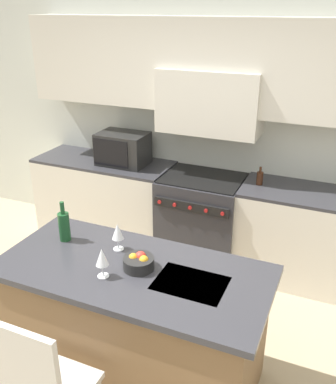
# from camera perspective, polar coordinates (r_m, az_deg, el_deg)

# --- Properties ---
(back_cabinetry) EXTENTS (10.00, 0.46, 2.70)m
(back_cabinetry) POSITION_cam_1_polar(r_m,az_deg,el_deg) (4.30, 6.21, 11.72)
(back_cabinetry) COLOR silver
(back_cabinetry) RESTS_ON ground_plane
(back_counter) EXTENTS (3.86, 0.62, 0.93)m
(back_counter) POSITION_cam_1_polar(r_m,az_deg,el_deg) (4.47, 4.60, -3.40)
(back_counter) COLOR silver
(back_counter) RESTS_ON ground_plane
(range_stove) EXTENTS (0.81, 0.70, 0.92)m
(range_stove) POSITION_cam_1_polar(r_m,az_deg,el_deg) (4.45, 4.51, -3.55)
(range_stove) COLOR #2D2D33
(range_stove) RESTS_ON ground_plane
(microwave) EXTENTS (0.52, 0.37, 0.34)m
(microwave) POSITION_cam_1_polar(r_m,az_deg,el_deg) (4.57, -6.04, 5.76)
(microwave) COLOR black
(microwave) RESTS_ON back_counter
(kitchen_island) EXTENTS (1.81, 0.85, 0.92)m
(kitchen_island) POSITION_cam_1_polar(r_m,az_deg,el_deg) (3.12, -4.50, -17.07)
(kitchen_island) COLOR brown
(kitchen_island) RESTS_ON ground_plane
(wine_bottle) EXTENTS (0.08, 0.08, 0.30)m
(wine_bottle) POSITION_cam_1_polar(r_m,az_deg,el_deg) (3.17, -13.68, -4.39)
(wine_bottle) COLOR #194723
(wine_bottle) RESTS_ON kitchen_island
(wine_glass_near) EXTENTS (0.08, 0.08, 0.20)m
(wine_glass_near) POSITION_cam_1_polar(r_m,az_deg,el_deg) (2.71, -8.79, -8.68)
(wine_glass_near) COLOR white
(wine_glass_near) RESTS_ON kitchen_island
(wine_glass_far) EXTENTS (0.08, 0.08, 0.20)m
(wine_glass_far) POSITION_cam_1_polar(r_m,az_deg,el_deg) (2.98, -6.73, -5.34)
(wine_glass_far) COLOR white
(wine_glass_far) RESTS_ON kitchen_island
(fruit_bowl) EXTENTS (0.20, 0.20, 0.11)m
(fruit_bowl) POSITION_cam_1_polar(r_m,az_deg,el_deg) (2.81, -3.91, -9.29)
(fruit_bowl) COLOR black
(fruit_bowl) RESTS_ON kitchen_island
(oil_bottle_on_counter) EXTENTS (0.06, 0.06, 0.18)m
(oil_bottle_on_counter) POSITION_cam_1_polar(r_m,az_deg,el_deg) (4.13, 12.14, 1.86)
(oil_bottle_on_counter) COLOR #422314
(oil_bottle_on_counter) RESTS_ON back_counter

